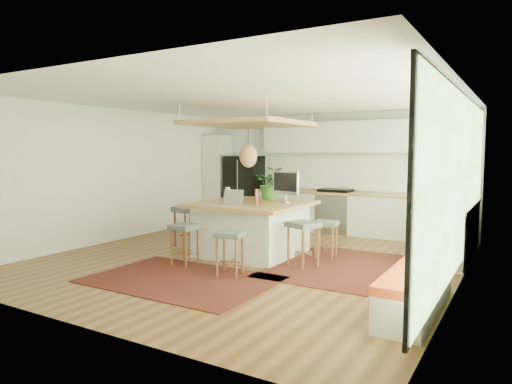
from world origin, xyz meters
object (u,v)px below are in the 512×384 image
Objects in this scene: stool_near_left at (185,243)px; microwave at (282,182)px; laptop at (231,197)px; stool_right_back at (326,238)px; fridge at (245,187)px; island_plant at (271,187)px; island at (252,228)px; stool_right_front at (303,245)px; stool_near_right at (230,252)px; monitor at (286,188)px; stool_left_side at (188,229)px.

stool_near_left is 4.17m from microwave.
laptop is at bearing 63.97° from stool_near_left.
stool_right_back is 1.71× the size of laptop.
fridge reaches higher than island_plant.
microwave reaches higher than island.
stool_right_front is at bearing -95.50° from stool_right_back.
microwave is at bearing 112.30° from island_plant.
stool_right_front is at bearing 52.71° from stool_near_right.
laptop is at bearing -116.43° from monitor.
stool_left_side is (-1.37, -0.11, -0.11)m from island.
microwave reaches higher than stool_right_back.
microwave reaches higher than stool_near_left.
stool_right_front is 1.19× the size of island_plant.
stool_left_side is at bearing -175.62° from island.
stool_left_side is at bearing -83.75° from microwave.
island is at bearing -163.61° from stool_right_back.
fridge is 4.91m from stool_near_right.
stool_near_right is 1.29m from laptop.
stool_near_left is 1.89m from stool_right_front.
laptop is (0.38, 0.78, 0.70)m from stool_near_left.
island_plant is (1.40, 0.74, 0.81)m from stool_left_side.
island is 3.69× the size of microwave.
fridge is 3.63m from monitor.
stool_right_back is at bearing 42.03° from stool_near_left.
monitor is (0.54, 0.25, 0.72)m from island.
stool_right_back is (0.07, 0.77, 0.00)m from stool_right_front.
island is 0.95m from island_plant.
stool_right_front is 1.50m from laptop.
stool_right_front is 1.75m from island_plant.
stool_right_front is at bearing -28.01° from monitor.
island_plant is (0.55, 1.87, 0.81)m from stool_near_left.
stool_near_left is 1.11m from laptop.
fridge is at bearing 124.03° from island.
stool_near_right is 4.49m from microwave.
microwave is (-0.88, 2.86, 0.63)m from island.
monitor is (0.09, 1.62, 0.83)m from stool_near_right.
stool_near_right is at bearing -78.32° from island_plant.
island_plant is (-1.23, 0.27, 0.81)m from stool_right_back.
fridge reaches higher than stool_near_left.
stool_right_front is 3.93m from microwave.
stool_near_right is (0.97, -0.14, 0.00)m from stool_near_left.
fridge is 2.83× the size of monitor.
stool_right_back is 1.11m from monitor.
stool_near_right is 1.73× the size of laptop.
stool_near_left is at bearing -128.19° from laptop.
stool_left_side is (-1.82, 1.26, 0.00)m from stool_near_right.
microwave is 2.40m from island_plant.
island is at bearing -56.33° from fridge.
microwave is at bearing 107.41° from stool_near_right.
stool_left_side is at bearing -169.76° from stool_right_back.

